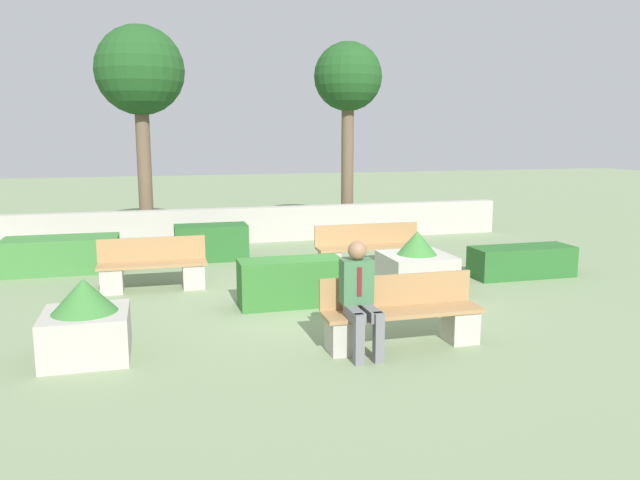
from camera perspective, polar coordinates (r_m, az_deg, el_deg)
The scene contains 14 objects.
ground_plane at distance 9.87m, azimuth -0.04°, elevation -5.67°, with size 60.00×60.00×0.00m, color gray.
perimeter_wall at distance 15.21m, azimuth -5.55°, elevation 1.42°, with size 12.49×0.30×0.84m.
bench_front at distance 7.90m, azimuth 7.50°, elevation -7.17°, with size 2.03×0.49×0.87m.
bench_left_side at distance 10.92m, azimuth -15.03°, elevation -2.70°, with size 1.79×0.48×0.87m.
bench_right_side at distance 12.14m, azimuth 4.57°, elevation -1.08°, with size 2.11×0.49×0.87m.
person_seated_man at distance 7.45m, azimuth 3.64°, elevation -4.79°, with size 0.38×0.63×1.37m.
hedge_block_near_left at distance 9.61m, azimuth -2.72°, elevation -3.88°, with size 1.58×0.61×0.72m.
hedge_block_near_right at distance 13.19m, azimuth -9.90°, elevation -0.22°, with size 1.48×0.70×0.74m.
hedge_block_mid_left at distance 12.85m, azimuth -22.54°, elevation -1.26°, with size 2.09×0.88×0.67m.
hedge_block_mid_right at distance 12.11m, azimuth 17.96°, elevation -1.88°, with size 1.91×0.68×0.56m.
planter_corner_left at distance 10.47m, azimuth 8.81°, elevation -2.53°, with size 1.08×1.08×1.04m.
planter_corner_right at distance 7.89m, azimuth -20.64°, elevation -7.14°, with size 0.98×0.98×0.96m.
tree_leftmost at distance 15.98m, azimuth -16.14°, elevation 14.35°, with size 2.12×2.12×5.15m.
tree_center_left at distance 16.83m, azimuth 2.58°, elevation 14.23°, with size 1.79×1.79×4.96m.
Camera 1 is at (-2.46, -9.19, 2.65)m, focal length 35.00 mm.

